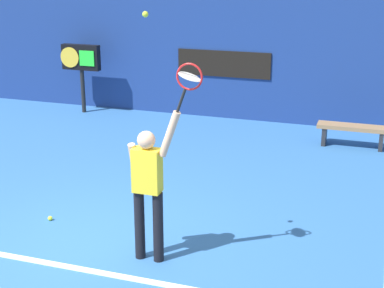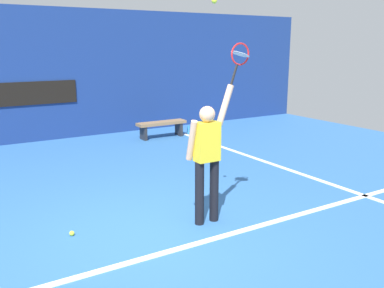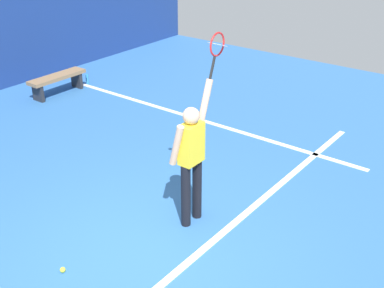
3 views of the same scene
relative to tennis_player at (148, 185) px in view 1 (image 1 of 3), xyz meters
name	(u,v)px [view 1 (image 1 of 3)]	position (x,y,z in m)	size (l,w,h in m)	color
ground_plane	(86,246)	(-0.92, 0.03, -1.01)	(18.00, 18.00, 0.00)	#2D609E
back_wall	(225,43)	(-0.92, 6.85, 0.73)	(18.00, 0.20, 3.47)	navy
sponsor_banner_center	(224,64)	(-0.92, 6.73, 0.28)	(2.20, 0.03, 0.60)	black
court_baseline	(65,266)	(-0.92, -0.52, -1.00)	(10.00, 0.10, 0.01)	white
tennis_player	(148,185)	(0.00, 0.00, 0.00)	(0.68, 0.31, 1.97)	black
tennis_racket	(189,79)	(0.52, 0.00, 1.33)	(0.40, 0.27, 0.63)	black
tennis_ball	(145,14)	(0.05, -0.07, 2.04)	(0.07, 0.07, 0.07)	#CCE033
scoreboard_clock	(81,60)	(-4.30, 6.17, 0.27)	(0.96, 0.20, 1.65)	black
court_bench	(353,131)	(2.12, 5.45, -0.67)	(1.40, 0.36, 0.45)	olive
spare_ball	(50,218)	(-1.80, 0.57, -0.98)	(0.07, 0.07, 0.07)	#CCE033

